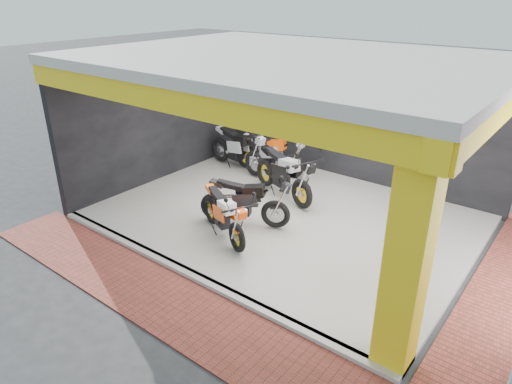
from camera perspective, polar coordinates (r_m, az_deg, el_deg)
ground at (r=9.29m, az=-3.42°, el=-7.80°), size 80.00×80.00×0.00m
showroom_floor at (r=10.64m, az=3.67°, el=-3.07°), size 8.00×6.00×0.10m
showroom_ceiling at (r=9.56m, az=4.26°, el=16.21°), size 8.40×6.40×0.20m
back_wall at (r=12.57m, az=12.03°, el=9.08°), size 8.20×0.20×3.50m
left_wall at (r=12.64m, az=-11.81°, el=9.17°), size 0.20×6.20×3.50m
corner_column at (r=6.20m, az=18.47°, el=-7.89°), size 0.50×0.50×3.50m
header_beam_front at (r=7.35m, az=-9.29°, el=11.18°), size 8.40×0.30×0.40m
header_beam_right at (r=8.13m, az=28.61°, el=9.83°), size 0.30×6.40×0.40m
floor_kerb at (r=8.66m, az=-7.94°, el=-10.28°), size 8.00×0.20×0.10m
paver_front at (r=8.27m, az=-11.85°, el=-12.79°), size 9.00×1.40×0.03m
paver_right at (r=9.28m, az=29.39°, el=-11.25°), size 1.40×7.00×0.03m
moto_hero at (r=8.87m, az=-2.42°, el=-4.00°), size 2.19×1.55×1.26m
moto_row_a at (r=10.63m, az=5.82°, el=1.51°), size 2.58×1.68×1.48m
moto_row_b at (r=9.72m, az=2.48°, el=-1.14°), size 2.31×1.56×1.32m
moto_row_c at (r=12.43m, az=4.67°, el=4.72°), size 2.36×1.15×1.38m
moto_row_d at (r=12.49m, az=-0.21°, el=5.08°), size 2.51×1.32×1.46m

